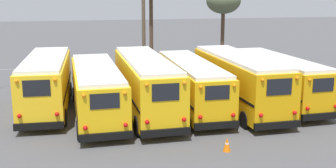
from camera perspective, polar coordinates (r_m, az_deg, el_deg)
ground_plane at (r=26.33m, az=-0.22°, el=-3.22°), size 160.00×160.00×0.00m
school_bus_0 at (r=26.38m, az=-16.10°, el=0.28°), size 2.80×9.64×3.28m
school_bus_1 at (r=24.46m, az=-9.64°, el=-0.73°), size 2.83×10.21×2.95m
school_bus_2 at (r=24.81m, az=-3.05°, el=0.11°), size 2.68×10.69×3.34m
school_bus_3 at (r=25.78m, az=3.13°, el=0.13°), size 2.47×10.20×2.96m
school_bus_4 at (r=26.15m, az=9.52°, el=0.53°), size 2.83×10.30×3.31m
school_bus_5 at (r=27.81m, az=14.62°, el=0.73°), size 2.79×9.78×3.01m
utility_pole at (r=36.08m, az=-3.32°, el=7.75°), size 1.80×0.30×8.00m
bare_tree_0 at (r=41.69m, az=7.52°, el=11.00°), size 3.32×3.32×7.42m
fence_line at (r=33.61m, az=-3.02°, el=1.98°), size 22.40×0.06×1.42m
traffic_cone at (r=19.49m, az=7.99°, el=-8.09°), size 0.36×0.36×0.66m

